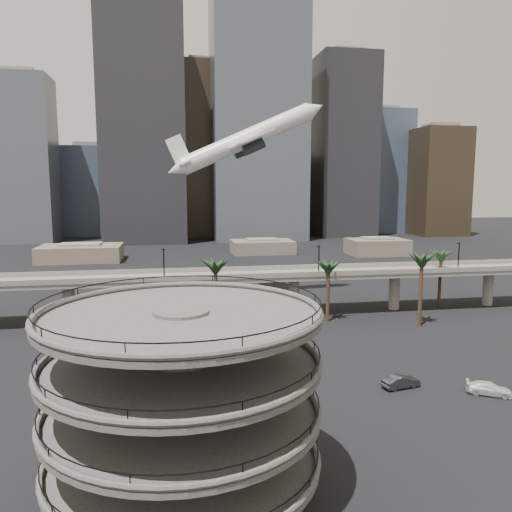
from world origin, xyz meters
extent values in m
plane|color=black|center=(0.00, 0.00, 0.00)|extent=(700.00, 700.00, 0.00)
cylinder|color=#454240|center=(-13.00, -4.00, 8.00)|extent=(4.40, 4.40, 16.50)
cylinder|color=#454240|center=(-13.00, -4.00, 3.77)|extent=(22.00, 22.00, 0.45)
torus|color=#454240|center=(-13.00, -4.00, 4.25)|extent=(22.20, 22.20, 0.50)
torus|color=black|center=(-13.00, -4.00, 5.05)|extent=(21.80, 21.80, 0.10)
cylinder|color=#454240|center=(-13.00, -4.00, 7.78)|extent=(22.00, 22.00, 0.45)
torus|color=#454240|center=(-13.00, -4.00, 8.25)|extent=(22.20, 22.20, 0.50)
torus|color=black|center=(-13.00, -4.00, 9.05)|extent=(21.80, 21.80, 0.10)
cylinder|color=#454240|center=(-13.00, -4.00, 11.78)|extent=(22.00, 22.00, 0.45)
torus|color=#454240|center=(-13.00, -4.00, 12.25)|extent=(22.20, 22.20, 0.50)
torus|color=black|center=(-13.00, -4.00, 13.05)|extent=(21.80, 21.80, 0.10)
cylinder|color=#454240|center=(-13.00, -4.00, 15.78)|extent=(22.00, 22.00, 0.45)
torus|color=#454240|center=(-13.00, -4.00, 16.25)|extent=(22.20, 22.20, 0.50)
torus|color=black|center=(-13.00, -4.00, 17.05)|extent=(21.80, 21.80, 0.10)
cube|color=slate|center=(0.00, 55.00, 8.00)|extent=(130.00, 9.00, 0.90)
cube|color=slate|center=(0.00, 50.50, 8.90)|extent=(130.00, 0.30, 1.00)
cube|color=slate|center=(0.00, 59.50, 8.90)|extent=(130.00, 0.30, 1.00)
cylinder|color=slate|center=(-33.00, 55.00, 3.80)|extent=(2.20, 2.20, 8.00)
cylinder|color=slate|center=(-11.00, 55.00, 3.80)|extent=(2.20, 2.20, 8.00)
cylinder|color=slate|center=(11.00, 55.00, 3.80)|extent=(2.20, 2.20, 8.00)
cylinder|color=slate|center=(33.00, 55.00, 3.80)|extent=(2.20, 2.20, 8.00)
cylinder|color=slate|center=(55.00, 55.00, 3.80)|extent=(2.20, 2.20, 8.00)
cylinder|color=black|center=(-15.00, 51.00, 11.50)|extent=(0.24, 0.24, 6.00)
cylinder|color=black|center=(15.00, 51.00, 11.50)|extent=(0.24, 0.24, 6.00)
cylinder|color=black|center=(45.00, 51.00, 11.50)|extent=(0.24, 0.24, 6.00)
cylinder|color=#40301B|center=(-6.00, 44.00, 6.08)|extent=(0.70, 0.70, 12.15)
ellipsoid|color=#163217|center=(-6.00, 44.00, 12.55)|extent=(4.40, 4.40, 2.00)
cylinder|color=#40301B|center=(16.00, 48.00, 5.40)|extent=(0.70, 0.70, 10.80)
ellipsoid|color=#163217|center=(16.00, 48.00, 11.20)|extent=(4.40, 4.40, 2.00)
cylinder|color=#40301B|center=(32.00, 42.00, 6.30)|extent=(0.70, 0.70, 12.60)
ellipsoid|color=#163217|center=(32.00, 42.00, 13.00)|extent=(4.40, 4.40, 2.00)
cylinder|color=#40301B|center=(44.00, 56.00, 5.62)|extent=(0.70, 0.70, 11.25)
ellipsoid|color=#163217|center=(44.00, 56.00, 11.65)|extent=(4.40, 4.40, 2.00)
cube|color=brown|center=(-45.00, 140.00, 2.75)|extent=(28.00, 18.00, 5.50)
cube|color=slate|center=(-45.00, 140.00, 5.90)|extent=(14.00, 9.00, 0.80)
cube|color=brown|center=(22.00, 150.00, 2.50)|extent=(24.00, 16.00, 5.00)
cube|color=slate|center=(22.00, 150.00, 5.40)|extent=(12.00, 8.00, 0.80)
cube|color=brown|center=(65.00, 138.00, 3.00)|extent=(22.00, 15.00, 6.00)
cube|color=slate|center=(65.00, 138.00, 6.40)|extent=(11.00, 7.50, 0.80)
cube|color=#484D55|center=(-80.00, 210.00, 38.40)|extent=(26.00, 24.00, 76.81)
cube|color=slate|center=(-80.00, 210.00, 78.01)|extent=(14.30, 13.20, 2.40)
cube|color=#3B475C|center=(-55.00, 245.00, 23.63)|extent=(30.00, 30.00, 47.27)
cube|color=slate|center=(-55.00, 245.00, 48.47)|extent=(16.50, 16.50, 2.40)
cube|color=black|center=(-25.00, 200.00, 54.16)|extent=(38.00, 30.00, 108.32)
cube|color=#2D2419|center=(5.00, 225.00, 44.31)|extent=(28.00, 26.00, 88.63)
cube|color=slate|center=(5.00, 225.00, 89.83)|extent=(15.40, 14.30, 2.40)
cube|color=#484D55|center=(30.00, 205.00, 59.08)|extent=(45.00, 32.00, 118.17)
cube|color=#827059|center=(55.00, 240.00, 20.68)|extent=(24.00, 24.00, 41.36)
cube|color=slate|center=(55.00, 240.00, 42.56)|extent=(13.20, 13.20, 2.40)
cube|color=black|center=(78.00, 215.00, 46.77)|extent=(30.00, 28.00, 93.55)
cube|color=slate|center=(78.00, 215.00, 94.75)|extent=(16.50, 15.40, 2.40)
cube|color=#3B475C|center=(105.00, 235.00, 34.47)|extent=(34.00, 30.00, 68.93)
cube|color=slate|center=(105.00, 235.00, 70.13)|extent=(18.70, 16.50, 2.40)
cube|color=#2D2419|center=(130.00, 210.00, 28.56)|extent=(26.00, 26.00, 57.11)
cube|color=slate|center=(130.00, 210.00, 58.31)|extent=(14.30, 14.30, 2.40)
cube|color=#827059|center=(18.00, 260.00, 18.71)|extent=(22.00, 22.00, 37.42)
cube|color=slate|center=(18.00, 260.00, 38.62)|extent=(12.10, 12.10, 2.40)
cylinder|color=silver|center=(3.58, 69.43, 36.53)|extent=(30.06, 4.58, 16.14)
cone|color=silver|center=(19.29, 69.74, 43.45)|extent=(5.23, 4.09, 5.21)
cone|color=silver|center=(-12.13, 69.11, 29.62)|extent=(5.04, 3.64, 4.80)
cube|color=silver|center=(2.83, 69.41, 35.48)|extent=(7.40, 33.35, 3.25)
cube|color=silver|center=(-10.28, 69.15, 30.92)|extent=(2.76, 11.12, 1.32)
cube|color=silver|center=(-11.53, 69.13, 33.76)|extent=(5.70, 0.50, 7.00)
cylinder|color=#27262C|center=(3.84, 75.52, 34.28)|extent=(5.19, 2.32, 3.90)
cylinder|color=#27262C|center=(4.08, 63.34, 34.28)|extent=(5.19, 2.32, 3.90)
imported|color=#B31938|center=(-9.02, 10.34, 0.84)|extent=(5.22, 2.99, 1.67)
imported|color=black|center=(15.32, 15.19, 0.83)|extent=(5.32, 2.77, 1.67)
imported|color=silver|center=(25.25, 11.30, 0.78)|extent=(5.73, 4.51, 1.55)
camera|label=1|loc=(-13.68, -42.42, 25.77)|focal=35.00mm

